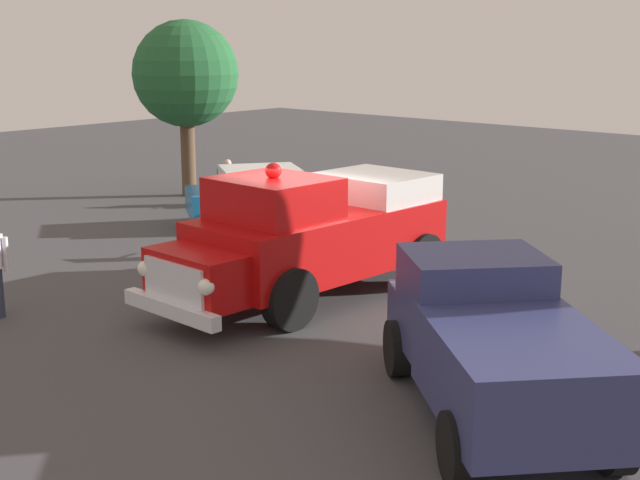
{
  "coord_description": "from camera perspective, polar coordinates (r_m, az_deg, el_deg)",
  "views": [
    {
      "loc": [
        10.72,
        -11.48,
        4.74
      ],
      "look_at": [
        0.18,
        0.27,
        1.04
      ],
      "focal_mm": 49.8,
      "sensor_mm": 36.0,
      "label": 1
    }
  ],
  "objects": [
    {
      "name": "ground_plane",
      "position": [
        16.41,
        -1.1,
        -3.62
      ],
      "size": [
        60.0,
        60.0,
        0.0
      ],
      "primitive_type": "plane",
      "color": "#424244"
    },
    {
      "name": "lawn_chair_spare",
      "position": [
        19.34,
        -6.48,
        0.7
      ],
      "size": [
        0.57,
        0.56,
        1.02
      ],
      "color": "#B7BABF",
      "rests_on": "ground"
    },
    {
      "name": "vintage_fire_truck",
      "position": [
        16.01,
        -0.58,
        0.39
      ],
      "size": [
        2.46,
        6.02,
        2.59
      ],
      "color": "black",
      "rests_on": "ground"
    },
    {
      "name": "oak_tree_left",
      "position": [
        26.44,
        -8.64,
        10.46
      ],
      "size": [
        3.09,
        3.09,
        5.13
      ],
      "color": "brown",
      "rests_on": "ground"
    },
    {
      "name": "lawn_chair_by_car",
      "position": [
        18.4,
        6.57,
        0.05
      ],
      "size": [
        0.54,
        0.53,
        1.02
      ],
      "color": "#B7BABF",
      "rests_on": "ground"
    },
    {
      "name": "classic_hot_rod",
      "position": [
        22.44,
        -3.0,
        2.91
      ],
      "size": [
        3.97,
        4.65,
        1.46
      ],
      "color": "black",
      "rests_on": "ground"
    },
    {
      "name": "traffic_cone",
      "position": [
        19.23,
        6.34,
        -0.23
      ],
      "size": [
        0.4,
        0.4,
        0.64
      ],
      "color": "orange",
      "rests_on": "ground"
    },
    {
      "name": "spectator_seated",
      "position": [
        25.05,
        -5.85,
        3.82
      ],
      "size": [
        0.61,
        0.5,
        1.29
      ],
      "color": "#383842",
      "rests_on": "ground"
    },
    {
      "name": "parked_pickup",
      "position": [
        11.32,
        11.03,
        -6.41
      ],
      "size": [
        4.8,
        4.52,
        1.9
      ],
      "color": "black",
      "rests_on": "ground"
    },
    {
      "name": "lawn_chair_near_truck",
      "position": [
        25.18,
        -5.98,
        3.62
      ],
      "size": [
        0.6,
        0.61,
        1.02
      ],
      "color": "#B7BABF",
      "rests_on": "ground"
    }
  ]
}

